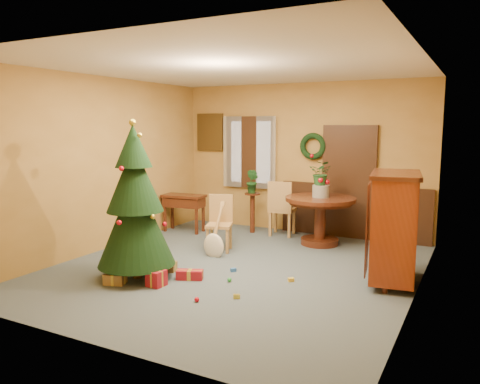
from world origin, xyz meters
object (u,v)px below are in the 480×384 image
Objects in this scene: christmas_tree at (135,204)px; writing_desk at (184,204)px; dining_table at (320,211)px; sideboard at (394,224)px; chair_near at (220,221)px.

christmas_tree reaches higher than writing_desk.
dining_table is 0.56× the size of christmas_tree.
christmas_tree is 1.47× the size of sideboard.
dining_table is 0.83× the size of sideboard.
chair_near is at bearing 81.16° from christmas_tree.
chair_near is at bearing -140.95° from dining_table.
dining_table is 3.41m from christmas_tree.
writing_desk is at bearing -174.43° from dining_table.
christmas_tree is (-1.67, -2.94, 0.44)m from dining_table.
chair_near is 1.08× the size of writing_desk.
dining_table is 1.42× the size of writing_desk.
sideboard is (4.21, -1.23, 0.24)m from writing_desk.
chair_near is at bearing -33.07° from writing_desk.
chair_near is 0.63× the size of sideboard.
sideboard reaches higher than chair_near.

